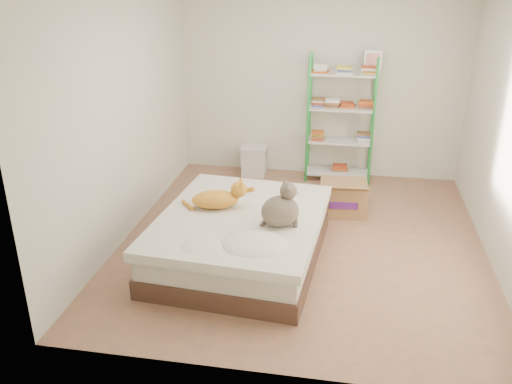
% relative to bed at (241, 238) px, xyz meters
% --- Properties ---
extents(room, '(3.81, 4.21, 2.61)m').
position_rel_bed_xyz_m(room, '(0.57, 0.51, 1.05)').
color(room, '#A5704E').
rests_on(room, ground).
extents(bed, '(1.68, 2.04, 0.49)m').
position_rel_bed_xyz_m(bed, '(0.00, 0.00, 0.00)').
color(bed, '#3F2B25').
rests_on(bed, ground).
extents(orange_cat, '(0.62, 0.44, 0.23)m').
position_rel_bed_xyz_m(orange_cat, '(-0.28, 0.13, 0.36)').
color(orange_cat, orange).
rests_on(orange_cat, bed).
extents(grey_cat, '(0.47, 0.43, 0.43)m').
position_rel_bed_xyz_m(grey_cat, '(0.41, -0.16, 0.46)').
color(grey_cat, '#685B51').
rests_on(grey_cat, bed).
extents(shelf_unit, '(0.91, 0.36, 1.74)m').
position_rel_bed_xyz_m(shelf_unit, '(0.88, 2.39, 0.66)').
color(shelf_unit, green).
rests_on(shelf_unit, ground).
extents(cardboard_box, '(0.57, 0.55, 0.44)m').
position_rel_bed_xyz_m(cardboard_box, '(0.98, 1.31, -0.05)').
color(cardboard_box, '#8E6749').
rests_on(cardboard_box, ground).
extents(white_bin, '(0.37, 0.33, 0.41)m').
position_rel_bed_xyz_m(white_bin, '(-0.29, 2.36, -0.04)').
color(white_bin, silver).
rests_on(white_bin, ground).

